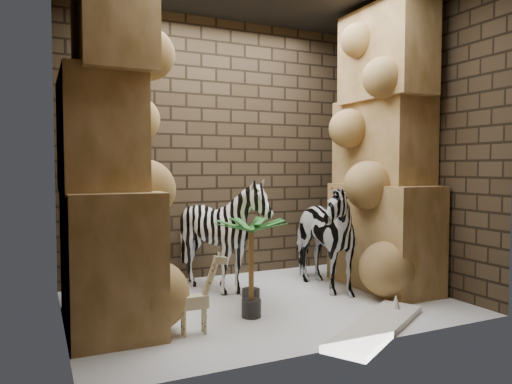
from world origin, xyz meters
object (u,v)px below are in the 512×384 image
zebra_right (318,227)px  giraffe_toy (194,293)px  zebra_left (223,241)px  surfboard (377,327)px  palm_front (251,261)px  palm_back (251,268)px

zebra_right → giraffe_toy: (-1.60, -0.77, -0.33)m
zebra_left → zebra_right: bearing=3.7°
zebra_right → surfboard: size_ratio=0.95×
palm_front → zebra_left: bearing=97.9°
zebra_left → giraffe_toy: size_ratio=1.83×
giraffe_toy → surfboard: 1.47m
zebra_right → palm_back: 1.20m
giraffe_toy → surfboard: size_ratio=0.47×
palm_back → zebra_right: bearing=29.0°
zebra_right → zebra_left: (-0.95, 0.30, -0.12)m
zebra_left → palm_back: size_ratio=1.38×
zebra_right → giraffe_toy: 1.81m
palm_front → surfboard: palm_front is taller
zebra_right → palm_back: zebra_right is taller
zebra_right → zebra_left: 1.01m
zebra_right → palm_front: 0.94m
zebra_left → surfboard: 1.80m
palm_front → surfboard: bearing=-59.1°
zebra_right → palm_back: (-1.03, -0.57, -0.23)m
zebra_left → palm_back: zebra_left is taller
palm_back → zebra_left: bearing=85.3°
zebra_right → zebra_left: zebra_right is taller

